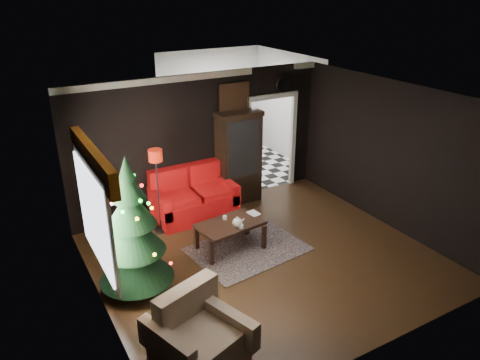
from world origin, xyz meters
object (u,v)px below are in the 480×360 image
curio_cabinet (239,159)px  coffee_table (230,236)px  armchair (199,336)px  wall_clock (283,85)px  teapot (237,222)px  floor_lamp (158,192)px  kitchen_table (233,159)px  christmas_tree (132,229)px  loveseat (194,194)px

curio_cabinet → coffee_table: bearing=-123.9°
armchair → wall_clock: bearing=27.7°
armchair → teapot: 2.65m
floor_lamp → coffee_table: size_ratio=1.45×
kitchen_table → christmas_tree: bearing=-136.4°
floor_lamp → armchair: (-0.80, -3.45, -0.37)m
curio_cabinet → floor_lamp: size_ratio=1.15×
loveseat → wall_clock: 3.04m
wall_clock → loveseat: bearing=-170.3°
teapot → christmas_tree: bearing=-176.3°
teapot → kitchen_table: kitchen_table is taller
curio_cabinet → christmas_tree: size_ratio=0.88×
loveseat → wall_clock: wall_clock is taller
coffee_table → teapot: bearing=-78.0°
loveseat → armchair: size_ratio=1.71×
loveseat → wall_clock: (2.35, 0.40, 1.88)m
christmas_tree → teapot: 1.90m
curio_cabinet → kitchen_table: curio_cabinet is taller
loveseat → armchair: 4.01m
teapot → kitchen_table: bearing=62.2°
armchair → floor_lamp: bearing=58.9°
floor_lamp → wall_clock: bearing=11.1°
kitchen_table → coffee_table: bearing=-119.7°
curio_cabinet → armchair: (-2.77, -3.89, -0.49)m
christmas_tree → armchair: bearing=-85.2°
christmas_tree → kitchen_table: 4.99m
loveseat → floor_lamp: 0.91m
armchair → coffee_table: bearing=35.4°
loveseat → coffee_table: size_ratio=1.50×
loveseat → kitchen_table: loveseat is taller
christmas_tree → armchair: christmas_tree is taller
curio_cabinet → christmas_tree: 3.53m
loveseat → floor_lamp: floor_lamp is taller
wall_clock → christmas_tree: bearing=-152.4°
floor_lamp → loveseat: bearing=15.1°
christmas_tree → coffee_table: size_ratio=1.91×
christmas_tree → kitchen_table: christmas_tree is taller
christmas_tree → wall_clock: bearing=27.6°
loveseat → armchair: loveseat is taller
coffee_table → teapot: size_ratio=5.85×
armchair → wall_clock: 6.00m
floor_lamp → teapot: 1.68m
armchair → coffee_table: 2.77m
wall_clock → kitchen_table: wall_clock is taller
coffee_table → curio_cabinet: bearing=56.1°
christmas_tree → wall_clock: size_ratio=6.78×
armchair → kitchen_table: (3.42, 5.32, -0.08)m
wall_clock → floor_lamp: bearing=-168.9°
coffee_table → wall_clock: bearing=38.6°
curio_cabinet → floor_lamp: curio_cabinet is taller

